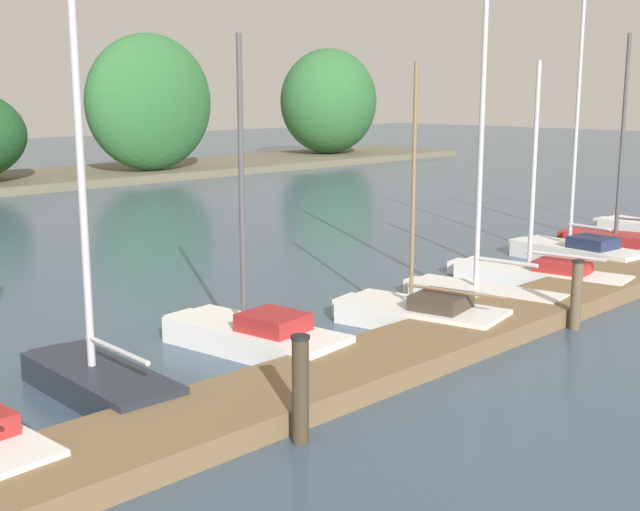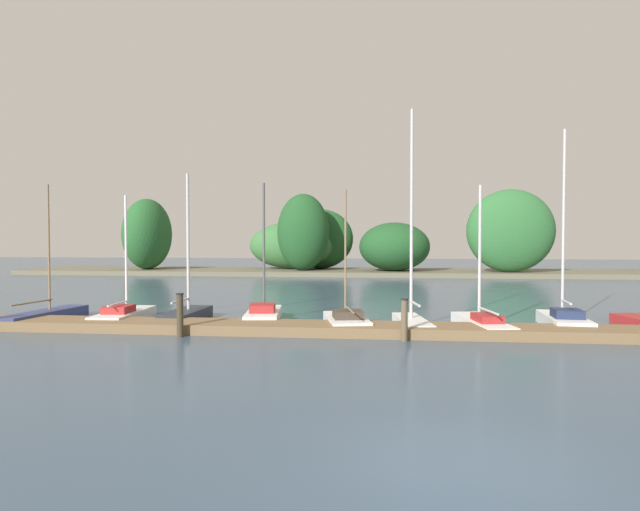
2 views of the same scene
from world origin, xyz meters
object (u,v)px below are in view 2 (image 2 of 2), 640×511
sailboat_0 (48,315)px  sailboat_3 (264,314)px  sailboat_1 (125,314)px  sailboat_2 (188,312)px  sailboat_4 (346,320)px  sailboat_5 (412,316)px  sailboat_7 (563,318)px  mooring_piling_1 (180,315)px  mooring_piling_2 (404,320)px  sailboat_6 (481,321)px

sailboat_0 → sailboat_3: (8.55, 0.81, 0.05)m
sailboat_1 → sailboat_2: bearing=-82.3°
sailboat_4 → sailboat_2: bearing=68.4°
sailboat_4 → sailboat_5: bearing=-97.1°
sailboat_3 → sailboat_4: sailboat_3 is taller
sailboat_3 → sailboat_4: size_ratio=1.08×
sailboat_2 → sailboat_7: size_ratio=0.80×
sailboat_2 → mooring_piling_1: bearing=-161.7°
sailboat_5 → mooring_piling_2: 2.50m
sailboat_3 → sailboat_5: 5.78m
sailboat_0 → sailboat_5: (14.25, -0.13, 0.20)m
sailboat_0 → sailboat_6: size_ratio=1.04×
sailboat_1 → sailboat_4: bearing=-97.1°
sailboat_6 → mooring_piling_2: (-2.86, -2.53, 0.39)m
sailboat_1 → mooring_piling_2: size_ratio=3.67×
mooring_piling_2 → sailboat_2: bearing=158.1°
sailboat_4 → sailboat_7: sailboat_7 is taller
sailboat_1 → sailboat_2: size_ratio=0.85×
sailboat_1 → sailboat_6: sailboat_6 is taller
sailboat_2 → sailboat_3: sailboat_2 is taller
sailboat_6 → mooring_piling_2: bearing=122.5°
sailboat_0 → sailboat_7: 19.82m
mooring_piling_2 → sailboat_0: bearing=169.4°
sailboat_3 → sailboat_7: 11.26m
sailboat_4 → sailboat_0: bearing=76.7°
sailboat_2 → sailboat_4: (6.41, -1.11, -0.06)m
sailboat_4 → sailboat_7: bearing=-95.1°
mooring_piling_1 → sailboat_0: bearing=157.6°
sailboat_3 → mooring_piling_2: sailboat_3 is taller
sailboat_4 → mooring_piling_1: (-5.41, -2.33, 0.45)m
sailboat_6 → mooring_piling_1: (-10.28, -2.60, 0.44)m
sailboat_2 → mooring_piling_2: size_ratio=4.30×
sailboat_1 → sailboat_3: 5.53m
sailboat_6 → mooring_piling_1: size_ratio=3.57×
sailboat_2 → sailboat_5: sailboat_5 is taller
sailboat_0 → mooring_piling_1: bearing=-105.5°
mooring_piling_2 → mooring_piling_1: bearing=-179.5°
sailboat_0 → sailboat_2: sailboat_2 is taller
sailboat_0 → sailboat_2: bearing=-74.9°
sailboat_0 → mooring_piling_1: (6.45, -2.66, 0.46)m
sailboat_0 → sailboat_3: size_ratio=0.99×
sailboat_0 → mooring_piling_1: size_ratio=3.71×
sailboat_3 → mooring_piling_2: bearing=-129.9°
sailboat_5 → mooring_piling_2: size_ratio=5.84×
sailboat_2 → mooring_piling_2: sailboat_2 is taller
sailboat_0 → sailboat_1: 3.05m
sailboat_5 → sailboat_7: 5.61m
mooring_piling_1 → mooring_piling_2: size_ratio=1.07×
sailboat_3 → sailboat_4: bearing=-116.2°
sailboat_7 → sailboat_1: bearing=95.8°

